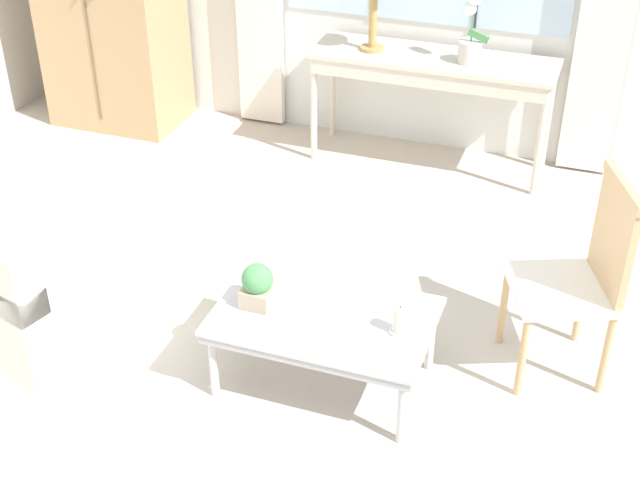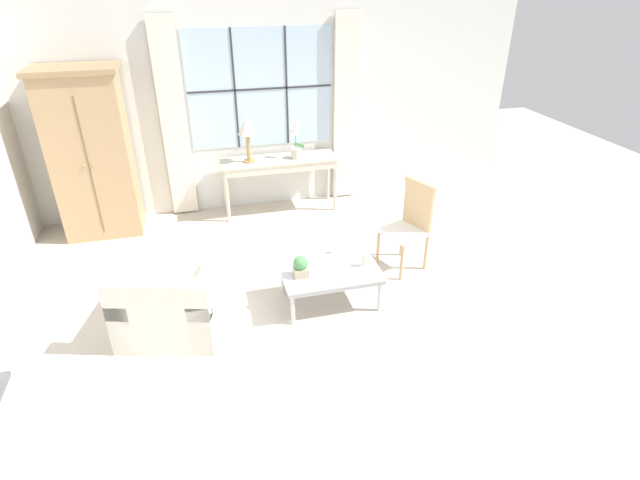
{
  "view_description": "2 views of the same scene",
  "coord_description": "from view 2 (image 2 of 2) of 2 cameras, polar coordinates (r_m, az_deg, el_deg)",
  "views": [
    {
      "loc": [
        1.27,
        -2.61,
        2.8
      ],
      "look_at": [
        0.1,
        0.68,
        0.58
      ],
      "focal_mm": 50.0,
      "sensor_mm": 36.0,
      "label": 1
    },
    {
      "loc": [
        -0.91,
        -3.65,
        3.03
      ],
      "look_at": [
        0.18,
        0.6,
        0.62
      ],
      "focal_mm": 28.0,
      "sensor_mm": 36.0,
      "label": 2
    }
  ],
  "objects": [
    {
      "name": "potted_orchid",
      "position": [
        6.79,
        -2.76,
        10.83
      ],
      "size": [
        0.19,
        0.15,
        0.5
      ],
      "color": "#BCB7AD",
      "rests_on": "console_table"
    },
    {
      "name": "table_lamp",
      "position": [
        6.63,
        -8.34,
        12.47
      ],
      "size": [
        0.25,
        0.25,
        0.59
      ],
      "color": "#9E7F47",
      "rests_on": "console_table"
    },
    {
      "name": "pillar_candle",
      "position": [
        5.0,
        5.09,
        -2.36
      ],
      "size": [
        0.09,
        0.09,
        0.14
      ],
      "color": "silver",
      "rests_on": "coffee_table"
    },
    {
      "name": "wall_back_windowed",
      "position": [
        6.93,
        -6.69,
        14.97
      ],
      "size": [
        7.2,
        0.14,
        2.8
      ],
      "color": "silver",
      "rests_on": "ground_plane"
    },
    {
      "name": "armchair_upholstered",
      "position": [
        4.9,
        -16.41,
        -7.15
      ],
      "size": [
        1.1,
        1.12,
        0.73
      ],
      "color": "silver",
      "rests_on": "ground_plane"
    },
    {
      "name": "side_chair_wooden",
      "position": [
        5.61,
        10.32,
        2.18
      ],
      "size": [
        0.57,
        0.57,
        1.0
      ],
      "color": "white",
      "rests_on": "ground_plane"
    },
    {
      "name": "armoire",
      "position": [
        6.73,
        -24.64,
        8.91
      ],
      "size": [
        0.98,
        0.65,
        2.06
      ],
      "color": "tan",
      "rests_on": "ground_plane"
    },
    {
      "name": "potted_plant_small",
      "position": [
        4.81,
        -2.23,
        -3.02
      ],
      "size": [
        0.14,
        0.14,
        0.21
      ],
      "color": "tan",
      "rests_on": "coffee_table"
    },
    {
      "name": "ground_plane",
      "position": [
        4.83,
        -0.31,
        -10.05
      ],
      "size": [
        14.0,
        14.0,
        0.0
      ],
      "primitive_type": "plane",
      "color": "#BCB2A3"
    },
    {
      "name": "console_table",
      "position": [
        6.86,
        -4.7,
        8.61
      ],
      "size": [
        1.57,
        0.47,
        0.76
      ],
      "color": "beige",
      "rests_on": "ground_plane"
    },
    {
      "name": "coffee_table",
      "position": [
        4.98,
        1.17,
        -3.83
      ],
      "size": [
        0.98,
        0.61,
        0.39
      ],
      "color": "#BCBCC1",
      "rests_on": "ground_plane"
    }
  ]
}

